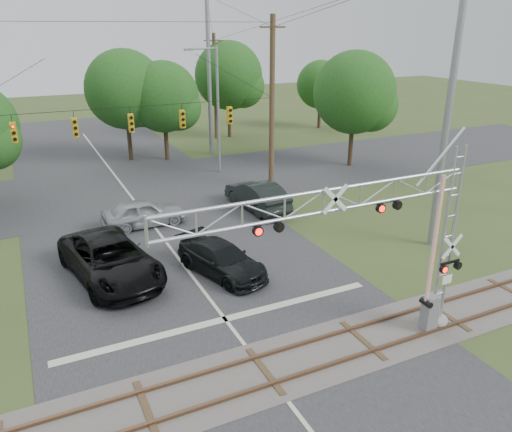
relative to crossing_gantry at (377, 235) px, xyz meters
name	(u,v)px	position (x,y,z in m)	size (l,w,h in m)	color
ground	(295,411)	(-3.91, -1.64, -4.39)	(160.00, 160.00, 0.00)	#374720
road_main	(189,272)	(-3.91, 8.36, -4.38)	(14.00, 90.00, 0.02)	#252528
road_cross	(125,189)	(-3.91, 22.36, -4.38)	(90.00, 12.00, 0.02)	#252528
railroad_track	(265,371)	(-3.91, 0.36, -4.36)	(90.00, 3.20, 0.17)	#524B47
crossing_gantry	(377,235)	(0.00, 0.00, 0.00)	(11.34, 0.90, 7.02)	gray
traffic_signal_span	(146,116)	(-2.98, 18.36, 1.29)	(19.34, 0.36, 11.50)	gray
pickup_black	(110,259)	(-7.24, 9.30, -3.45)	(3.13, 6.78, 1.88)	black
car_dark	(222,259)	(-2.55, 7.56, -3.67)	(2.04, 5.01, 1.46)	black
sedan_silver	(144,213)	(-4.34, 14.98, -3.59)	(1.90, 4.72, 1.61)	gray
suv_dark	(257,195)	(2.76, 14.79, -3.51)	(1.87, 5.37, 1.77)	black
streetlight	(216,104)	(3.55, 23.58, 0.90)	(2.52, 0.26, 9.47)	gray
utility_poles	(168,100)	(-0.90, 20.78, 1.83)	(26.39, 29.93, 14.24)	#3A261B
treeline	(94,95)	(-4.21, 30.00, 1.27)	(55.35, 22.08, 9.50)	#342618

